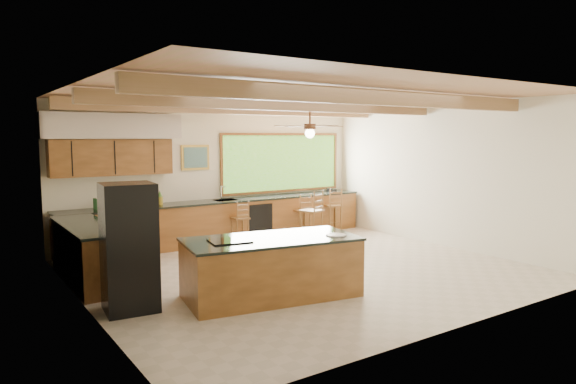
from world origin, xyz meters
TOP-DOWN VIEW (x-y plane):
  - ground at (0.00, 0.00)m, footprint 7.20×7.20m
  - room_shell at (-0.17, 0.65)m, footprint 7.27×6.54m
  - counter_run at (-0.82, 2.52)m, footprint 7.12×3.10m
  - island at (-1.26, -0.94)m, footprint 2.63×1.57m
  - refrigerator at (-3.12, -0.38)m, footprint 0.73×0.71m
  - bar_stool_a at (0.10, 2.40)m, footprint 0.35×0.35m
  - bar_stool_b at (1.53, 1.75)m, footprint 0.52×0.52m
  - bar_stool_c at (1.74, 2.40)m, footprint 0.39×0.39m
  - bar_stool_d at (2.64, 2.39)m, footprint 0.46×0.46m

SIDE VIEW (x-z plane):
  - ground at x=0.00m, z-range 0.00..0.00m
  - island at x=-1.26m, z-range -0.01..0.87m
  - counter_run at x=-0.82m, z-range -0.15..1.07m
  - bar_stool_a at x=0.10m, z-range 0.09..1.03m
  - bar_stool_c at x=1.74m, z-range 0.09..1.09m
  - bar_stool_d at x=2.64m, z-range 0.10..1.17m
  - bar_stool_b at x=1.53m, z-range 0.11..1.24m
  - refrigerator at x=-3.12m, z-range 0.00..1.70m
  - room_shell at x=-0.17m, z-range 0.70..3.72m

